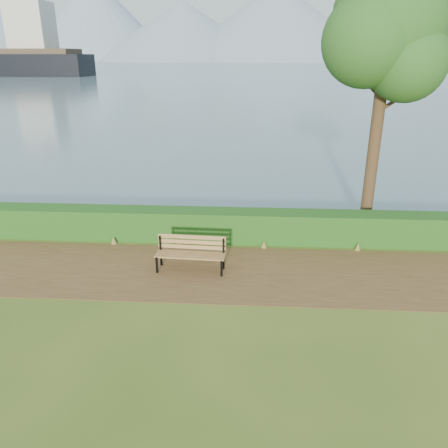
{
  "coord_description": "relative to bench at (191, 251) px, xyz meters",
  "views": [
    {
      "loc": [
        1.15,
        -10.53,
        5.68
      ],
      "look_at": [
        0.4,
        1.2,
        1.1
      ],
      "focal_mm": 35.0,
      "sensor_mm": 36.0,
      "label": 1
    }
  ],
  "objects": [
    {
      "name": "water",
      "position": [
        0.48,
        259.55,
        -0.55
      ],
      "size": [
        700.0,
        510.0,
        0.0
      ],
      "primitive_type": "cube",
      "color": "#405B67",
      "rests_on": "ground"
    },
    {
      "name": "tree",
      "position": [
        5.64,
        3.56,
        5.68
      ],
      "size": [
        4.05,
        3.63,
        8.39
      ],
      "rotation": [
        0.0,
        0.0,
        0.33
      ],
      "color": "#311C14",
      "rests_on": "ground"
    },
    {
      "name": "mountains",
      "position": [
        -8.69,
        405.6,
        27.14
      ],
      "size": [
        585.0,
        190.0,
        70.0
      ],
      "color": "#788EA0",
      "rests_on": "ground"
    },
    {
      "name": "hedge",
      "position": [
        0.48,
        2.15,
        -0.06
      ],
      "size": [
        32.0,
        0.85,
        1.0
      ],
      "primitive_type": "cube",
      "color": "#144614",
      "rests_on": "ground"
    },
    {
      "name": "bench",
      "position": [
        0.0,
        0.0,
        0.0
      ],
      "size": [
        1.96,
        0.67,
        0.97
      ],
      "rotation": [
        0.0,
        0.0,
        -0.05
      ],
      "color": "black",
      "rests_on": "ground"
    },
    {
      "name": "path",
      "position": [
        0.48,
        -0.15,
        -0.55
      ],
      "size": [
        40.0,
        3.4,
        0.01
      ],
      "primitive_type": "cube",
      "color": "#53361C",
      "rests_on": "ground"
    },
    {
      "name": "ground",
      "position": [
        0.48,
        -0.45,
        -0.56
      ],
      "size": [
        140.0,
        140.0,
        0.0
      ],
      "primitive_type": "plane",
      "color": "#405718",
      "rests_on": "ground"
    }
  ]
}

